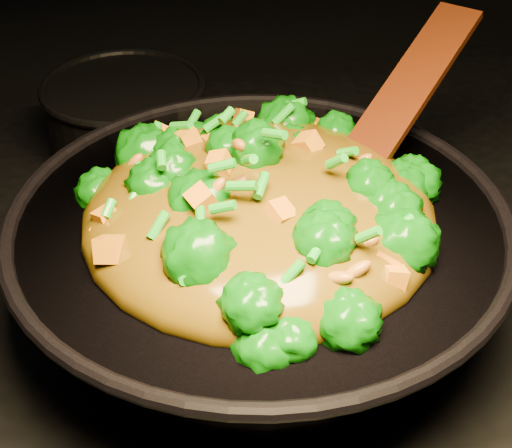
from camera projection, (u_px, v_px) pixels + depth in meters
name	position (u px, v px, depth m)	size (l,w,h in m)	color
wok	(259.00, 270.00, 0.75)	(0.45, 0.45, 0.13)	black
stir_fry	(260.00, 172.00, 0.67)	(0.32, 0.32, 0.11)	#0A5906
spatula	(392.00, 114.00, 0.76)	(0.31, 0.05, 0.01)	#3E1507
back_pot	(127.00, 122.00, 0.99)	(0.20, 0.20, 0.11)	black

